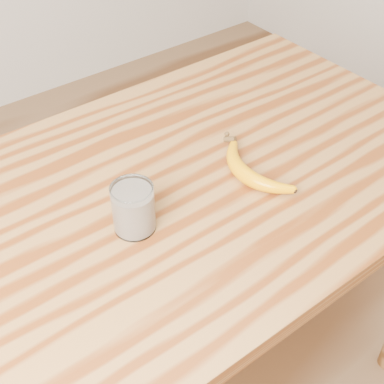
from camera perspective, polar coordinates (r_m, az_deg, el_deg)
table at (r=1.27m, az=1.33°, el=-2.11°), size 1.20×0.80×0.90m
smoothie_glass at (r=1.02m, az=-6.26°, el=-1.79°), size 0.08×0.08×0.10m
banana at (r=1.15m, az=5.58°, el=1.88°), size 0.11×0.29×0.04m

